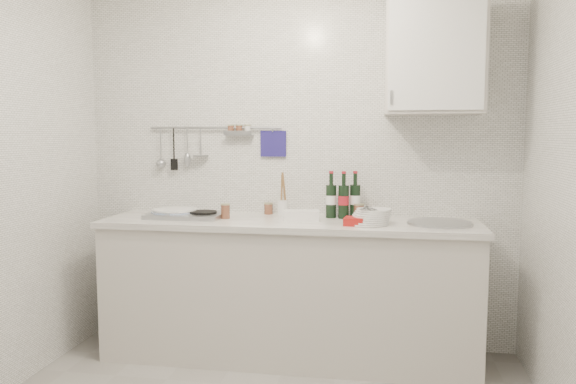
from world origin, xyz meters
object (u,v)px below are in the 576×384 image
Objects in this scene: wall_cabinet at (434,58)px; wine_bottles at (343,195)px; plate_stack_hob at (173,213)px; utensil_crock at (283,206)px; plate_stack_sink at (370,217)px.

wall_cabinet is 2.26× the size of wine_bottles.
utensil_crock reaches higher than plate_stack_hob.
plate_stack_sink is at bearing -151.16° from wall_cabinet.
wine_bottles is 1.03× the size of utensil_crock.
plate_stack_sink is 0.89× the size of wine_bottles.
utensil_crock is at bearing 177.41° from wall_cabinet.
plate_stack_sink is 0.65m from utensil_crock.
plate_stack_hob is 0.74m from utensil_crock.
wall_cabinet is at bearing 28.84° from plate_stack_sink.
plate_stack_sink is 0.92× the size of utensil_crock.
wall_cabinet is 1.98m from plate_stack_hob.
wine_bottles is at bearing 127.60° from plate_stack_sink.
utensil_crock is (-0.60, 0.25, 0.02)m from plate_stack_sink.
utensil_crock reaches higher than plate_stack_sink.
wall_cabinet is at bearing -2.59° from utensil_crock.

